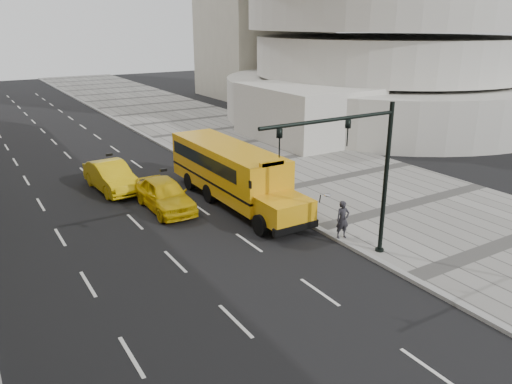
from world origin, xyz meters
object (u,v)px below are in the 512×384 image
taxi_near (165,194)px  pedestrian (343,220)px  traffic_signal (361,165)px  school_bus (230,169)px  taxi_far (111,177)px

taxi_near → pedestrian: (5.22, -7.78, 0.18)m
taxi_near → traffic_signal: size_ratio=0.76×
taxi_near → traffic_signal: bearing=-65.5°
school_bus → taxi_near: (-3.57, 0.49, -0.93)m
pedestrian → traffic_signal: size_ratio=0.27×
taxi_near → taxi_far: bearing=108.4°
taxi_near → taxi_far: size_ratio=0.97×
school_bus → pedestrian: size_ratio=6.73×
school_bus → traffic_signal: traffic_signal is taller
taxi_far → traffic_signal: (5.71, -14.21, 3.27)m
taxi_near → pedestrian: pedestrian is taller
pedestrian → traffic_signal: 3.73m
taxi_near → pedestrian: 9.37m
school_bus → traffic_signal: (0.69, -9.17, 2.33)m
taxi_near → traffic_signal: traffic_signal is taller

